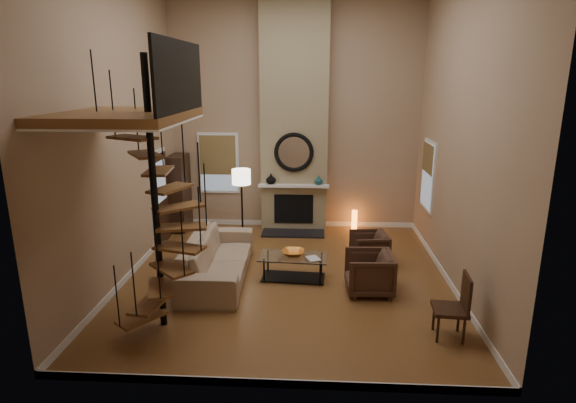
# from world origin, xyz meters

# --- Properties ---
(ground) EXTENTS (6.00, 6.50, 0.01)m
(ground) POSITION_xyz_m (0.00, 0.00, -0.01)
(ground) COLOR #915F2E
(ground) RESTS_ON ground
(back_wall) EXTENTS (6.00, 0.02, 5.50)m
(back_wall) POSITION_xyz_m (0.00, 3.25, 2.75)
(back_wall) COLOR tan
(back_wall) RESTS_ON ground
(front_wall) EXTENTS (6.00, 0.02, 5.50)m
(front_wall) POSITION_xyz_m (0.00, -3.25, 2.75)
(front_wall) COLOR tan
(front_wall) RESTS_ON ground
(left_wall) EXTENTS (0.02, 6.50, 5.50)m
(left_wall) POSITION_xyz_m (-3.00, 0.00, 2.75)
(left_wall) COLOR tan
(left_wall) RESTS_ON ground
(right_wall) EXTENTS (0.02, 6.50, 5.50)m
(right_wall) POSITION_xyz_m (3.00, 0.00, 2.75)
(right_wall) COLOR tan
(right_wall) RESTS_ON ground
(baseboard_back) EXTENTS (6.00, 0.02, 0.12)m
(baseboard_back) POSITION_xyz_m (0.00, 3.24, 0.06)
(baseboard_back) COLOR white
(baseboard_back) RESTS_ON ground
(baseboard_front) EXTENTS (6.00, 0.02, 0.12)m
(baseboard_front) POSITION_xyz_m (0.00, -3.24, 0.06)
(baseboard_front) COLOR white
(baseboard_front) RESTS_ON ground
(baseboard_left) EXTENTS (0.02, 6.50, 0.12)m
(baseboard_left) POSITION_xyz_m (-2.99, 0.00, 0.06)
(baseboard_left) COLOR white
(baseboard_left) RESTS_ON ground
(baseboard_right) EXTENTS (0.02, 6.50, 0.12)m
(baseboard_right) POSITION_xyz_m (2.99, 0.00, 0.06)
(baseboard_right) COLOR white
(baseboard_right) RESTS_ON ground
(chimney_breast) EXTENTS (1.60, 0.38, 5.50)m
(chimney_breast) POSITION_xyz_m (0.00, 3.06, 2.75)
(chimney_breast) COLOR #958661
(chimney_breast) RESTS_ON ground
(hearth) EXTENTS (1.50, 0.60, 0.04)m
(hearth) POSITION_xyz_m (0.00, 2.57, 0.02)
(hearth) COLOR black
(hearth) RESTS_ON ground
(firebox) EXTENTS (0.95, 0.02, 0.72)m
(firebox) POSITION_xyz_m (0.00, 2.86, 0.55)
(firebox) COLOR black
(firebox) RESTS_ON chimney_breast
(mantel) EXTENTS (1.70, 0.18, 0.06)m
(mantel) POSITION_xyz_m (0.00, 2.78, 1.15)
(mantel) COLOR white
(mantel) RESTS_ON chimney_breast
(mirror_frame) EXTENTS (0.94, 0.10, 0.94)m
(mirror_frame) POSITION_xyz_m (0.00, 2.84, 1.95)
(mirror_frame) COLOR black
(mirror_frame) RESTS_ON chimney_breast
(mirror_disc) EXTENTS (0.80, 0.01, 0.80)m
(mirror_disc) POSITION_xyz_m (0.00, 2.85, 1.95)
(mirror_disc) COLOR white
(mirror_disc) RESTS_ON chimney_breast
(vase_left) EXTENTS (0.24, 0.24, 0.25)m
(vase_left) POSITION_xyz_m (-0.55, 2.82, 1.30)
(vase_left) COLOR black
(vase_left) RESTS_ON mantel
(vase_right) EXTENTS (0.20, 0.20, 0.21)m
(vase_right) POSITION_xyz_m (0.60, 2.82, 1.28)
(vase_right) COLOR #174A51
(vase_right) RESTS_ON mantel
(window_back) EXTENTS (1.02, 0.06, 1.52)m
(window_back) POSITION_xyz_m (-1.90, 3.22, 1.62)
(window_back) COLOR white
(window_back) RESTS_ON back_wall
(window_right) EXTENTS (0.06, 1.02, 1.52)m
(window_right) POSITION_xyz_m (2.97, 2.00, 1.63)
(window_right) COLOR white
(window_right) RESTS_ON right_wall
(entry_door) EXTENTS (0.10, 1.05, 2.16)m
(entry_door) POSITION_xyz_m (-2.95, 1.80, 1.05)
(entry_door) COLOR white
(entry_door) RESTS_ON ground
(loft) EXTENTS (1.70, 2.20, 1.09)m
(loft) POSITION_xyz_m (-2.04, -1.80, 3.24)
(loft) COLOR brown
(loft) RESTS_ON left_wall
(spiral_stair) EXTENTS (1.47, 1.47, 4.06)m
(spiral_stair) POSITION_xyz_m (-1.78, -1.79, 1.78)
(spiral_stair) COLOR black
(spiral_stair) RESTS_ON ground
(hutch) EXTENTS (0.38, 0.82, 1.83)m
(hutch) POSITION_xyz_m (-2.80, 2.79, 0.95)
(hutch) COLOR #321C10
(hutch) RESTS_ON ground
(sofa) EXTENTS (1.16, 2.78, 0.80)m
(sofa) POSITION_xyz_m (-1.32, -0.02, 0.40)
(sofa) COLOR tan
(sofa) RESTS_ON ground
(armchair_near) EXTENTS (0.80, 0.78, 0.65)m
(armchair_near) POSITION_xyz_m (1.68, 0.77, 0.35)
(armchair_near) COLOR #482E21
(armchair_near) RESTS_ON ground
(armchair_far) EXTENTS (0.85, 0.83, 0.75)m
(armchair_far) POSITION_xyz_m (1.56, -0.47, 0.35)
(armchair_far) COLOR #482E21
(armchair_far) RESTS_ON ground
(coffee_table) EXTENTS (1.32, 0.72, 0.47)m
(coffee_table) POSITION_xyz_m (0.12, -0.00, 0.28)
(coffee_table) COLOR silver
(coffee_table) RESTS_ON ground
(bowl) EXTENTS (0.42, 0.42, 0.10)m
(bowl) POSITION_xyz_m (0.12, 0.05, 0.50)
(bowl) COLOR orange
(bowl) RESTS_ON coffee_table
(book) EXTENTS (0.31, 0.34, 0.03)m
(book) POSITION_xyz_m (0.47, -0.15, 0.46)
(book) COLOR gray
(book) RESTS_ON coffee_table
(floor_lamp) EXTENTS (0.42, 0.42, 1.72)m
(floor_lamp) POSITION_xyz_m (-1.12, 1.88, 1.41)
(floor_lamp) COLOR black
(floor_lamp) RESTS_ON ground
(accent_lamp) EXTENTS (0.14, 0.14, 0.49)m
(accent_lamp) POSITION_xyz_m (1.50, 2.98, 0.25)
(accent_lamp) COLOR orange
(accent_lamp) RESTS_ON ground
(side_chair) EXTENTS (0.51, 0.51, 1.00)m
(side_chair) POSITION_xyz_m (2.57, -1.93, 0.53)
(side_chair) COLOR #321C10
(side_chair) RESTS_ON ground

